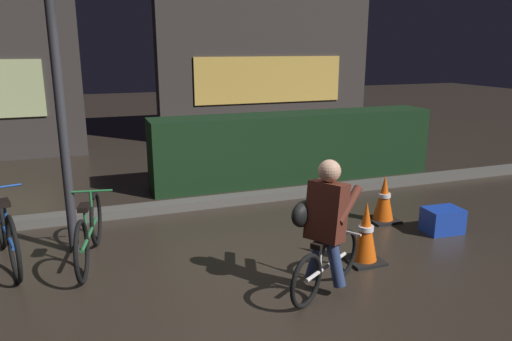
{
  "coord_description": "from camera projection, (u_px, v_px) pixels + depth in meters",
  "views": [
    {
      "loc": [
        -1.49,
        -4.08,
        2.19
      ],
      "look_at": [
        0.2,
        0.6,
        0.9
      ],
      "focal_mm": 33.75,
      "sensor_mm": 36.0,
      "label": 1
    }
  ],
  "objects": [
    {
      "name": "ground_plane",
      "position": [
        258.0,
        275.0,
        4.75
      ],
      "size": [
        40.0,
        40.0,
        0.0
      ],
      "primitive_type": "plane",
      "color": "#2D261E"
    },
    {
      "name": "sidewalk_curb",
      "position": [
        204.0,
        203.0,
        6.74
      ],
      "size": [
        12.0,
        0.24,
        0.12
      ],
      "primitive_type": "cube",
      "color": "#56544F",
      "rests_on": "ground"
    },
    {
      "name": "hedge_row",
      "position": [
        295.0,
        147.0,
        8.03
      ],
      "size": [
        4.8,
        0.7,
        1.12
      ],
      "primitive_type": "cube",
      "color": "black",
      "rests_on": "ground"
    },
    {
      "name": "storefront_right",
      "position": [
        266.0,
        33.0,
        11.61
      ],
      "size": [
        5.35,
        0.54,
        5.03
      ],
      "color": "#383330",
      "rests_on": "ground"
    },
    {
      "name": "street_post",
      "position": [
        61.0,
        119.0,
        4.92
      ],
      "size": [
        0.1,
        0.1,
        2.94
      ],
      "primitive_type": "cylinder",
      "color": "#2D2D33",
      "rests_on": "ground"
    },
    {
      "name": "parked_bike_left_mid",
      "position": [
        6.0,
        231.0,
        4.94
      ],
      "size": [
        0.52,
        1.61,
        0.76
      ],
      "rotation": [
        0.0,
        0.0,
        1.82
      ],
      "color": "black",
      "rests_on": "ground"
    },
    {
      "name": "parked_bike_center_left",
      "position": [
        89.0,
        232.0,
        4.97
      ],
      "size": [
        0.46,
        1.51,
        0.7
      ],
      "rotation": [
        0.0,
        0.0,
        1.4
      ],
      "color": "black",
      "rests_on": "ground"
    },
    {
      "name": "traffic_cone_near",
      "position": [
        366.0,
        233.0,
        4.96
      ],
      "size": [
        0.36,
        0.36,
        0.65
      ],
      "color": "black",
      "rests_on": "ground"
    },
    {
      "name": "traffic_cone_far",
      "position": [
        384.0,
        199.0,
        6.14
      ],
      "size": [
        0.36,
        0.36,
        0.61
      ],
      "color": "black",
      "rests_on": "ground"
    },
    {
      "name": "blue_crate",
      "position": [
        442.0,
        220.0,
        5.81
      ],
      "size": [
        0.46,
        0.34,
        0.3
      ],
      "primitive_type": "cube",
      "rotation": [
        0.0,
        0.0,
        -0.06
      ],
      "color": "#193DB7",
      "rests_on": "ground"
    },
    {
      "name": "cyclist",
      "position": [
        324.0,
        227.0,
        4.28
      ],
      "size": [
        1.02,
        0.68,
        1.25
      ],
      "rotation": [
        0.0,
        0.0,
        0.57
      ],
      "color": "black",
      "rests_on": "ground"
    }
  ]
}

